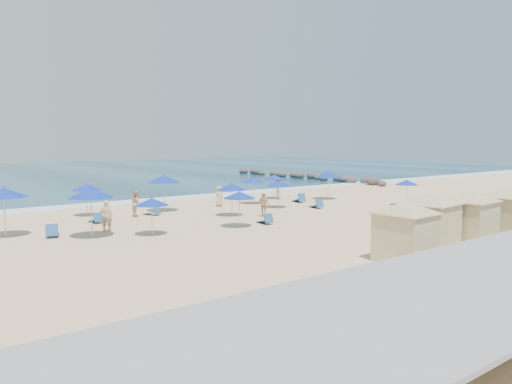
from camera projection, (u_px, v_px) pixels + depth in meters
ground at (298, 223)px, 30.18m from camera, size 160.00×160.00×0.00m
ocean at (44, 174)px, 73.34m from camera, size 160.00×80.00×0.06m
surf_line at (174, 199)px, 42.34m from camera, size 160.00×2.50×0.08m
rock_jetty at (304, 176)px, 64.35m from camera, size 2.56×26.66×0.96m
trash_bin at (405, 219)px, 29.19m from camera, size 1.00×1.00×0.77m
cabana_0 at (406, 224)px, 20.52m from camera, size 4.38×4.38×2.75m
cabana_1 at (429, 214)px, 22.71m from camera, size 4.63×4.63×2.92m
cabana_2 at (468, 210)px, 23.74m from camera, size 4.63×4.63×2.91m
cabana_3 at (508, 206)px, 25.43m from camera, size 4.64×4.64×2.91m
umbrella_0 at (3, 193)px, 25.60m from camera, size 2.35×2.35×2.67m
umbrella_1 at (91, 193)px, 25.43m from camera, size 2.35×2.35×2.67m
umbrella_2 at (87, 187)px, 32.69m from camera, size 1.94×1.94×2.21m
umbrella_3 at (152, 202)px, 26.08m from camera, size 1.81×1.81×2.06m
umbrella_4 at (164, 179)px, 34.78m from camera, size 2.32×2.32×2.64m
umbrella_5 at (232, 187)px, 32.69m from camera, size 1.96×1.96×2.23m
umbrella_6 at (239, 195)px, 28.47m from camera, size 1.90×1.90×2.16m
umbrella_7 at (253, 180)px, 38.91m from camera, size 1.92×1.92×2.19m
umbrella_8 at (279, 184)px, 36.64m from camera, size 1.82×1.82×2.07m
umbrella_9 at (274, 177)px, 42.39m from camera, size 1.88×1.88×2.14m
umbrella_10 at (328, 174)px, 41.91m from camera, size 2.16×2.16×2.46m
umbrella_11 at (407, 182)px, 37.95m from camera, size 1.80×1.80×2.05m
beach_chair_0 at (52, 232)px, 25.79m from camera, size 0.99×1.47×0.74m
beach_chair_1 at (96, 219)px, 30.12m from camera, size 0.55×1.22×0.67m
beach_chair_2 at (154, 212)px, 33.25m from camera, size 0.94×1.33×0.67m
beach_chair_3 at (266, 220)px, 29.79m from camera, size 0.76×1.32×0.68m
beach_chair_4 at (317, 205)px, 36.60m from camera, size 0.91×1.40×0.71m
beach_chair_5 at (300, 199)px, 40.06m from camera, size 0.98×1.52×0.77m
beachgoer_0 at (106, 216)px, 27.23m from camera, size 0.76×0.69×1.75m
beachgoer_1 at (137, 203)px, 32.66m from camera, size 0.88×1.00×1.74m
beachgoer_2 at (263, 205)px, 32.61m from camera, size 0.66×1.00×1.58m
beachgoer_3 at (279, 189)px, 42.04m from camera, size 1.06×1.29×1.74m
beachgoer_4 at (219, 196)px, 37.57m from camera, size 0.85×0.65×1.56m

